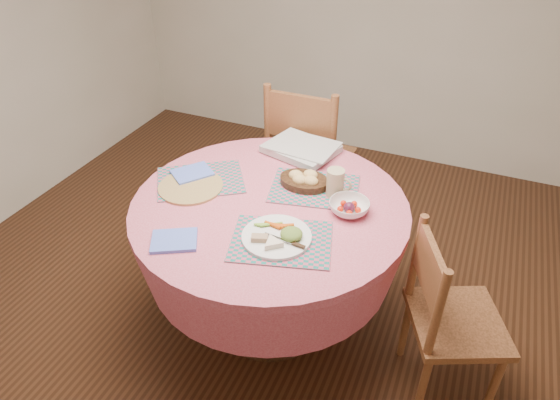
{
  "coord_description": "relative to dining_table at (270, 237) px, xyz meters",
  "views": [
    {
      "loc": [
        0.75,
        -1.65,
        2.03
      ],
      "look_at": [
        0.05,
        0.0,
        0.78
      ],
      "focal_mm": 32.0,
      "sensor_mm": 36.0,
      "label": 1
    }
  ],
  "objects": [
    {
      "name": "wicker_trivet",
      "position": [
        -0.39,
        -0.03,
        0.2
      ],
      "size": [
        0.3,
        0.3,
        0.01
      ],
      "primitive_type": "cylinder",
      "color": "#A27646",
      "rests_on": "dining_table"
    },
    {
      "name": "dining_table",
      "position": [
        0.0,
        0.0,
        0.0
      ],
      "size": [
        1.24,
        1.24,
        0.75
      ],
      "color": "#D6647C",
      "rests_on": "ground"
    },
    {
      "name": "latte_mug",
      "position": [
        0.25,
        0.17,
        0.26
      ],
      "size": [
        0.12,
        0.08,
        0.13
      ],
      "color": "tan",
      "rests_on": "placemat_back"
    },
    {
      "name": "napkin_near",
      "position": [
        -0.24,
        -0.4,
        0.2
      ],
      "size": [
        0.23,
        0.21,
        0.01
      ],
      "primitive_type": "cube",
      "rotation": [
        0.0,
        0.0,
        0.5
      ],
      "color": "#5873E2",
      "rests_on": "dining_table"
    },
    {
      "name": "placemat_left",
      "position": [
        -0.38,
        0.04,
        0.2
      ],
      "size": [
        0.5,
        0.47,
        0.01
      ],
      "primitive_type": "cube",
      "rotation": [
        0.0,
        0.0,
        0.6
      ],
      "color": "#136F65",
      "rests_on": "dining_table"
    },
    {
      "name": "newspaper_stack",
      "position": [
        -0.03,
        0.48,
        0.22
      ],
      "size": [
        0.4,
        0.35,
        0.04
      ],
      "rotation": [
        0.0,
        0.0,
        -0.27
      ],
      "color": "silver",
      "rests_on": "dining_table"
    },
    {
      "name": "chair_back",
      "position": [
        -0.12,
        0.81,
        -0.03
      ],
      "size": [
        0.47,
        0.45,
        1.01
      ],
      "rotation": [
        0.0,
        0.0,
        3.14
      ],
      "color": "brown",
      "rests_on": "ground"
    },
    {
      "name": "placemat_back",
      "position": [
        0.15,
        0.18,
        0.2
      ],
      "size": [
        0.45,
        0.38,
        0.01
      ],
      "primitive_type": "cube",
      "rotation": [
        0.0,
        0.0,
        0.21
      ],
      "color": "#136F65",
      "rests_on": "dining_table"
    },
    {
      "name": "dinner_plate",
      "position": [
        0.14,
        -0.23,
        0.22
      ],
      "size": [
        0.28,
        0.28,
        0.05
      ],
      "rotation": [
        0.0,
        0.0,
        0.34
      ],
      "color": "white",
      "rests_on": "placemat_front"
    },
    {
      "name": "bread_bowl",
      "position": [
        0.09,
        0.19,
        0.23
      ],
      "size": [
        0.23,
        0.23,
        0.08
      ],
      "color": "black",
      "rests_on": "placemat_back"
    },
    {
      "name": "placemat_front",
      "position": [
        0.15,
        -0.23,
        0.2
      ],
      "size": [
        0.47,
        0.4,
        0.01
      ],
      "primitive_type": "cube",
      "rotation": [
        0.0,
        0.0,
        0.28
      ],
      "color": "#136F65",
      "rests_on": "dining_table"
    },
    {
      "name": "fruit_bowl",
      "position": [
        0.34,
        0.07,
        0.22
      ],
      "size": [
        0.23,
        0.23,
        0.05
      ],
      "rotation": [
        0.0,
        0.0,
        0.43
      ],
      "color": "white",
      "rests_on": "dining_table"
    },
    {
      "name": "ground",
      "position": [
        0.0,
        0.0,
        -0.56
      ],
      "size": [
        4.0,
        4.0,
        0.0
      ],
      "primitive_type": "plane",
      "color": "#331C0F",
      "rests_on": "ground"
    },
    {
      "name": "napkin_far",
      "position": [
        -0.44,
        0.06,
        0.21
      ],
      "size": [
        0.22,
        0.23,
        0.01
      ],
      "primitive_type": "cube",
      "rotation": [
        0.0,
        0.0,
        0.92
      ],
      "color": "#5873E2",
      "rests_on": "placemat_left"
    },
    {
      "name": "chair_right",
      "position": [
        0.83,
        -0.06,
        -0.11
      ],
      "size": [
        0.5,
        0.51,
        0.84
      ],
      "rotation": [
        0.0,
        0.0,
        1.99
      ],
      "color": "brown",
      "rests_on": "ground"
    }
  ]
}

